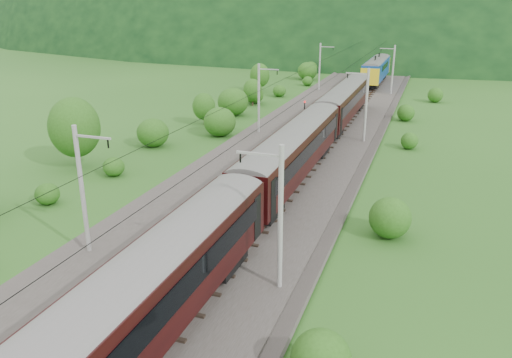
% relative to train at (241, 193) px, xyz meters
% --- Properties ---
extents(ground, '(600.00, 600.00, 0.00)m').
position_rel_train_xyz_m(ground, '(-2.40, -4.14, -3.71)').
color(ground, '#224E18').
rests_on(ground, ground).
extents(railbed, '(14.00, 220.00, 0.30)m').
position_rel_train_xyz_m(railbed, '(-2.40, 5.86, -3.56)').
color(railbed, '#38332D').
rests_on(railbed, ground).
extents(track_left, '(2.40, 220.00, 0.27)m').
position_rel_train_xyz_m(track_left, '(-4.80, 5.86, -3.34)').
color(track_left, brown).
rests_on(track_left, railbed).
extents(track_right, '(2.40, 220.00, 0.27)m').
position_rel_train_xyz_m(track_right, '(-0.00, 5.86, -3.34)').
color(track_right, brown).
rests_on(track_right, railbed).
extents(catenary_left, '(2.54, 192.28, 8.00)m').
position_rel_train_xyz_m(catenary_left, '(-8.52, 27.86, 0.78)').
color(catenary_left, gray).
rests_on(catenary_left, railbed).
extents(catenary_right, '(2.54, 192.28, 8.00)m').
position_rel_train_xyz_m(catenary_right, '(3.72, 27.86, 0.78)').
color(catenary_right, gray).
rests_on(catenary_right, railbed).
extents(overhead_wires, '(4.83, 198.00, 0.03)m').
position_rel_train_xyz_m(overhead_wires, '(-2.40, 5.86, 3.39)').
color(overhead_wires, black).
rests_on(overhead_wires, ground).
extents(mountain_main, '(504.00, 360.00, 244.00)m').
position_rel_train_xyz_m(mountain_main, '(-2.40, 255.86, -3.71)').
color(mountain_main, black).
rests_on(mountain_main, ground).
extents(mountain_ridge, '(336.00, 280.00, 132.00)m').
position_rel_train_xyz_m(mountain_ridge, '(-122.40, 295.86, -3.71)').
color(mountain_ridge, black).
rests_on(mountain_ridge, ground).
extents(train, '(3.16, 151.13, 5.51)m').
position_rel_train_xyz_m(train, '(0.00, 0.00, 0.00)').
color(train, black).
rests_on(train, ground).
extents(hazard_post_near, '(0.15, 0.15, 1.44)m').
position_rel_train_xyz_m(hazard_post_near, '(-2.85, 29.12, -2.69)').
color(hazard_post_near, red).
rests_on(hazard_post_near, railbed).
extents(hazard_post_far, '(0.15, 0.15, 1.41)m').
position_rel_train_xyz_m(hazard_post_far, '(-2.32, 48.84, -2.71)').
color(hazard_post_far, red).
rests_on(hazard_post_far, railbed).
extents(signal, '(0.24, 0.24, 2.17)m').
position_rel_train_xyz_m(signal, '(-5.50, 37.60, -2.14)').
color(signal, black).
rests_on(signal, railbed).
extents(vegetation_left, '(12.42, 145.81, 6.84)m').
position_rel_train_xyz_m(vegetation_left, '(-17.30, 14.81, -1.18)').
color(vegetation_left, '#245015').
rests_on(vegetation_left, ground).
extents(vegetation_right, '(5.85, 105.16, 2.51)m').
position_rel_train_xyz_m(vegetation_right, '(9.00, 5.38, -2.63)').
color(vegetation_right, '#245015').
rests_on(vegetation_right, ground).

